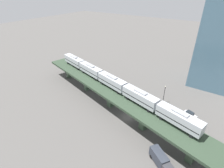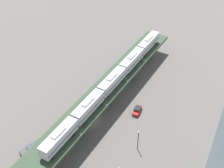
# 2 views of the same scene
# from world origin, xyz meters

# --- Properties ---
(ground_plane) EXTENTS (400.00, 400.00, 0.00)m
(ground_plane) POSITION_xyz_m (0.00, 0.00, 0.00)
(ground_plane) COLOR #514F4C
(elevated_viaduct) EXTENTS (31.32, 91.15, 6.70)m
(elevated_viaduct) POSITION_xyz_m (-0.04, -0.15, 5.77)
(elevated_viaduct) COLOR #2C3D2C
(elevated_viaduct) RESTS_ON ground
(subway_train) EXTENTS (18.44, 61.09, 4.45)m
(subway_train) POSITION_xyz_m (-3.69, -8.60, 9.24)
(subway_train) COLOR #ADB2BA
(subway_train) RESTS_ON elevated_viaduct
(street_car_silver) EXTENTS (3.27, 4.75, 1.89)m
(street_car_silver) POSITION_xyz_m (-11.89, 16.76, 0.94)
(street_car_silver) COLOR #B7BABF
(street_car_silver) RESTS_ON ground
(street_car_red) EXTENTS (2.35, 4.58, 1.89)m
(street_car_red) POSITION_xyz_m (-11.94, -7.24, 0.94)
(street_car_red) COLOR #AD1E1E
(street_car_red) RESTS_ON ground
(delivery_truck) EXTENTS (6.01, 7.17, 3.20)m
(delivery_truck) POSITION_xyz_m (10.63, 15.22, 1.76)
(delivery_truck) COLOR #333338
(delivery_truck) RESTS_ON ground
(street_lamp) EXTENTS (0.44, 0.44, 6.94)m
(street_lamp) POSITION_xyz_m (-14.97, 6.58, 4.11)
(street_lamp) COLOR black
(street_lamp) RESTS_ON ground
(office_tower) EXTENTS (16.00, 16.00, 36.00)m
(office_tower) POSITION_xyz_m (-40.22, 18.32, 18.00)
(office_tower) COLOR slate
(office_tower) RESTS_ON ground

